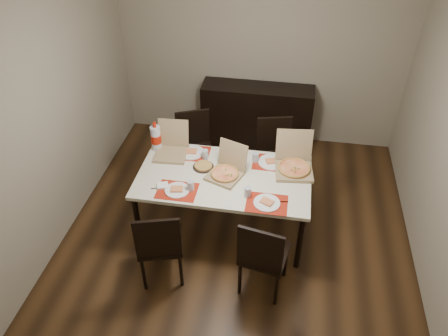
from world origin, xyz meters
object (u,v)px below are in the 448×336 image
(chair_near_right, at_px, (263,255))
(dip_bowl, at_px, (233,168))
(pizza_box_center, at_px, (226,171))
(soda_bottle, at_px, (156,138))
(sideboard, at_px, (257,116))
(chair_far_left, at_px, (195,145))
(dining_table, at_px, (224,180))
(chair_far_right, at_px, (274,152))
(chair_near_left, at_px, (160,243))

(chair_near_right, height_order, dip_bowl, chair_near_right)
(pizza_box_center, distance_m, soda_bottle, 0.92)
(sideboard, height_order, soda_bottle, soda_bottle)
(pizza_box_center, distance_m, dip_bowl, 0.14)
(chair_near_right, relative_size, chair_far_left, 1.00)
(sideboard, xyz_separation_m, dining_table, (-0.16, -1.73, 0.23))
(chair_far_left, relative_size, dip_bowl, 9.00)
(chair_far_right, height_order, pizza_box_center, pizza_box_center)
(soda_bottle, bearing_deg, pizza_box_center, -21.71)
(sideboard, height_order, chair_near_left, chair_near_left)
(dining_table, xyz_separation_m, pizza_box_center, (0.02, 0.01, 0.12))
(dining_table, height_order, chair_near_right, chair_near_right)
(dining_table, distance_m, chair_far_right, 0.98)
(sideboard, height_order, pizza_box_center, pizza_box_center)
(chair_far_right, distance_m, pizza_box_center, 0.99)
(dining_table, bearing_deg, chair_far_right, 60.42)
(chair_far_right, bearing_deg, dining_table, -119.58)
(chair_near_right, xyz_separation_m, pizza_box_center, (-0.47, 0.80, 0.29))
(sideboard, xyz_separation_m, dip_bowl, (-0.09, -1.60, 0.31))
(chair_far_left, relative_size, soda_bottle, 2.67)
(sideboard, relative_size, chair_far_right, 1.61)
(chair_far_right, relative_size, dip_bowl, 9.00)
(chair_far_left, bearing_deg, sideboard, 53.63)
(chair_near_left, bearing_deg, chair_far_right, 60.04)
(soda_bottle, bearing_deg, chair_far_right, 20.63)
(sideboard, distance_m, soda_bottle, 1.76)
(chair_near_left, height_order, pizza_box_center, pizza_box_center)
(chair_near_left, bearing_deg, chair_near_right, 1.40)
(chair_far_right, relative_size, pizza_box_center, 2.05)
(chair_far_right, bearing_deg, chair_far_left, -179.26)
(sideboard, distance_m, chair_near_left, 2.63)
(pizza_box_center, relative_size, soda_bottle, 1.31)
(chair_far_left, distance_m, soda_bottle, 0.69)
(chair_near_left, xyz_separation_m, soda_bottle, (-0.35, 1.17, 0.39))
(dining_table, xyz_separation_m, soda_bottle, (-0.83, 0.35, 0.21))
(dining_table, xyz_separation_m, dip_bowl, (0.07, 0.13, 0.08))
(soda_bottle, bearing_deg, chair_near_right, -40.78)
(dip_bowl, bearing_deg, chair_near_right, -65.34)
(chair_near_left, height_order, chair_near_right, same)
(chair_far_left, xyz_separation_m, soda_bottle, (-0.32, -0.48, 0.39))
(chair_far_right, bearing_deg, pizza_box_center, -118.66)
(chair_far_left, relative_size, chair_far_right, 1.00)
(chair_near_left, relative_size, chair_far_right, 1.00)
(dining_table, distance_m, dip_bowl, 0.17)
(chair_far_left, bearing_deg, chair_near_left, -89.06)
(chair_far_right, bearing_deg, chair_near_left, -119.96)
(dining_table, distance_m, chair_far_left, 0.98)
(sideboard, xyz_separation_m, chair_far_right, (0.31, -0.90, 0.06))
(chair_far_left, distance_m, dip_bowl, 0.94)
(chair_far_right, xyz_separation_m, dip_bowl, (-0.40, -0.71, 0.25))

